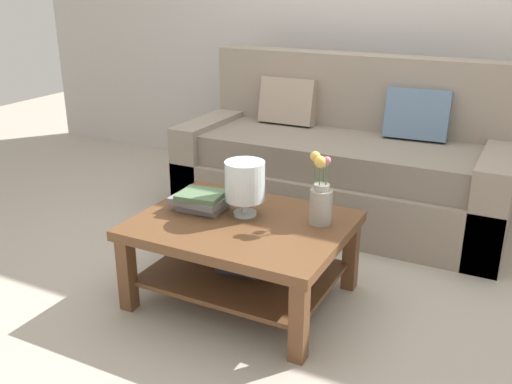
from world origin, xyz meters
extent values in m
plane|color=#ADA393|center=(0.00, 0.00, 0.00)|extent=(10.00, 10.00, 0.00)
cube|color=#BCB7B2|center=(0.00, 1.65, 1.35)|extent=(6.40, 0.12, 2.70)
cube|color=gray|center=(0.05, 0.79, 0.18)|extent=(2.14, 0.90, 0.36)
cube|color=gray|center=(0.05, 0.76, 0.46)|extent=(1.90, 0.74, 0.20)
cube|color=gray|center=(0.05, 1.14, 0.71)|extent=(2.14, 0.20, 0.70)
cube|color=gray|center=(-0.92, 0.79, 0.30)|extent=(0.20, 0.90, 0.60)
cube|color=gray|center=(1.02, 0.79, 0.30)|extent=(0.20, 0.90, 0.60)
cube|color=gray|center=(-0.43, 1.00, 0.72)|extent=(0.40, 0.19, 0.34)
cube|color=slate|center=(0.47, 1.00, 0.72)|extent=(0.41, 0.21, 0.34)
cube|color=brown|center=(-0.04, -0.44, 0.40)|extent=(1.02, 0.80, 0.05)
cube|color=brown|center=(-0.49, -0.78, 0.19)|extent=(0.07, 0.07, 0.38)
cube|color=brown|center=(0.42, -0.78, 0.19)|extent=(0.07, 0.07, 0.38)
cube|color=brown|center=(-0.49, -0.09, 0.19)|extent=(0.07, 0.07, 0.38)
cube|color=brown|center=(0.42, -0.09, 0.19)|extent=(0.07, 0.07, 0.38)
cube|color=brown|center=(-0.04, -0.44, 0.14)|extent=(0.90, 0.68, 0.02)
cube|color=#2D333D|center=(-0.03, -0.39, 0.17)|extent=(0.31, 0.25, 0.03)
cube|color=#2D333D|center=(-0.03, -0.42, 0.20)|extent=(0.32, 0.25, 0.04)
cube|color=#2D333D|center=(-0.03, -0.45, 0.24)|extent=(0.33, 0.27, 0.03)
cube|color=slate|center=(-0.29, -0.39, 0.45)|extent=(0.24, 0.19, 0.04)
cube|color=slate|center=(-0.30, -0.41, 0.48)|extent=(0.27, 0.20, 0.03)
cube|color=#51704C|center=(-0.28, -0.41, 0.51)|extent=(0.24, 0.21, 0.03)
cylinder|color=silver|center=(-0.06, -0.37, 0.44)|extent=(0.12, 0.12, 0.02)
cylinder|color=silver|center=(-0.06, -0.37, 0.48)|extent=(0.04, 0.04, 0.07)
cylinder|color=silver|center=(-0.06, -0.37, 0.61)|extent=(0.20, 0.20, 0.20)
sphere|color=beige|center=(-0.09, -0.37, 0.56)|extent=(0.04, 0.04, 0.04)
sphere|color=tan|center=(-0.03, -0.35, 0.57)|extent=(0.06, 0.06, 0.06)
cylinder|color=#9E998E|center=(0.31, -0.29, 0.52)|extent=(0.11, 0.11, 0.17)
cylinder|color=#9E998E|center=(0.31, -0.29, 0.62)|extent=(0.08, 0.08, 0.03)
cylinder|color=#426638|center=(0.34, -0.29, 0.69)|extent=(0.01, 0.01, 0.11)
sphere|color=#C66B7A|center=(0.34, -0.29, 0.75)|extent=(0.04, 0.04, 0.04)
cylinder|color=#426638|center=(0.31, -0.26, 0.67)|extent=(0.01, 0.01, 0.08)
sphere|color=silver|center=(0.31, -0.26, 0.73)|extent=(0.04, 0.04, 0.04)
cylinder|color=#426638|center=(0.28, -0.30, 0.69)|extent=(0.01, 0.01, 0.12)
sphere|color=gold|center=(0.28, -0.30, 0.76)|extent=(0.05, 0.05, 0.05)
cylinder|color=#426638|center=(0.31, -0.31, 0.68)|extent=(0.01, 0.01, 0.10)
sphere|color=gold|center=(0.31, -0.31, 0.75)|extent=(0.06, 0.06, 0.06)
camera|label=1|loc=(1.19, -2.69, 1.55)|focal=40.11mm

